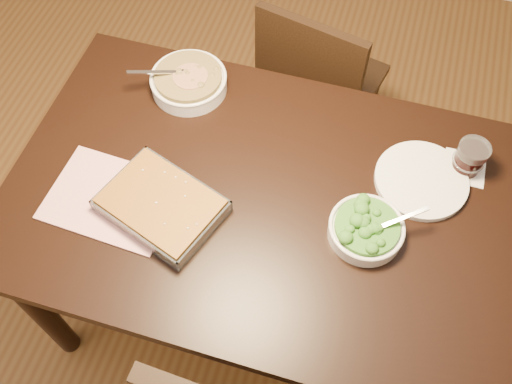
{
  "coord_description": "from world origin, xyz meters",
  "views": [
    {
      "loc": [
        0.21,
        -0.77,
        2.08
      ],
      "look_at": [
        -0.01,
        -0.02,
        0.8
      ],
      "focal_mm": 40.0,
      "sensor_mm": 36.0,
      "label": 1
    }
  ],
  "objects_px": {
    "broccoli_bowl": "(366,229)",
    "baking_dish": "(161,206)",
    "wine_tumbler": "(470,157)",
    "chair_far": "(316,84)",
    "stew_bowl": "(189,81)",
    "table": "(262,213)",
    "dinner_plate": "(421,180)"
  },
  "relations": [
    {
      "from": "broccoli_bowl",
      "to": "baking_dish",
      "type": "distance_m",
      "value": 0.54
    },
    {
      "from": "wine_tumbler",
      "to": "chair_far",
      "type": "distance_m",
      "value": 0.75
    },
    {
      "from": "broccoli_bowl",
      "to": "wine_tumbler",
      "type": "height_order",
      "value": "wine_tumbler"
    },
    {
      "from": "baking_dish",
      "to": "broccoli_bowl",
      "type": "bearing_deg",
      "value": 28.73
    },
    {
      "from": "baking_dish",
      "to": "chair_far",
      "type": "distance_m",
      "value": 0.91
    },
    {
      "from": "stew_bowl",
      "to": "baking_dish",
      "type": "distance_m",
      "value": 0.44
    },
    {
      "from": "wine_tumbler",
      "to": "chair_far",
      "type": "relative_size",
      "value": 0.11
    },
    {
      "from": "stew_bowl",
      "to": "wine_tumbler",
      "type": "height_order",
      "value": "wine_tumbler"
    },
    {
      "from": "baking_dish",
      "to": "chair_far",
      "type": "height_order",
      "value": "chair_far"
    },
    {
      "from": "table",
      "to": "broccoli_bowl",
      "type": "height_order",
      "value": "broccoli_bowl"
    },
    {
      "from": "table",
      "to": "baking_dish",
      "type": "bearing_deg",
      "value": -153.89
    },
    {
      "from": "stew_bowl",
      "to": "dinner_plate",
      "type": "xyz_separation_m",
      "value": [
        0.73,
        -0.14,
        -0.02
      ]
    },
    {
      "from": "table",
      "to": "stew_bowl",
      "type": "bearing_deg",
      "value": 136.22
    },
    {
      "from": "wine_tumbler",
      "to": "table",
      "type": "bearing_deg",
      "value": -154.2
    },
    {
      "from": "stew_bowl",
      "to": "dinner_plate",
      "type": "relative_size",
      "value": 0.94
    },
    {
      "from": "stew_bowl",
      "to": "chair_far",
      "type": "distance_m",
      "value": 0.6
    },
    {
      "from": "chair_far",
      "to": "dinner_plate",
      "type": "bearing_deg",
      "value": 139.8
    },
    {
      "from": "table",
      "to": "stew_bowl",
      "type": "relative_size",
      "value": 5.83
    },
    {
      "from": "wine_tumbler",
      "to": "dinner_plate",
      "type": "distance_m",
      "value": 0.14
    },
    {
      "from": "broccoli_bowl",
      "to": "baking_dish",
      "type": "height_order",
      "value": "broccoli_bowl"
    },
    {
      "from": "dinner_plate",
      "to": "stew_bowl",
      "type": "bearing_deg",
      "value": 169.13
    },
    {
      "from": "wine_tumbler",
      "to": "chair_far",
      "type": "xyz_separation_m",
      "value": [
        -0.51,
        0.45,
        -0.33
      ]
    },
    {
      "from": "stew_bowl",
      "to": "dinner_plate",
      "type": "bearing_deg",
      "value": -10.87
    },
    {
      "from": "wine_tumbler",
      "to": "dinner_plate",
      "type": "xyz_separation_m",
      "value": [
        -0.11,
        -0.08,
        -0.04
      ]
    },
    {
      "from": "wine_tumbler",
      "to": "dinner_plate",
      "type": "height_order",
      "value": "wine_tumbler"
    },
    {
      "from": "broccoli_bowl",
      "to": "stew_bowl",
      "type": "bearing_deg",
      "value": 150.67
    },
    {
      "from": "table",
      "to": "wine_tumbler",
      "type": "height_order",
      "value": "wine_tumbler"
    },
    {
      "from": "stew_bowl",
      "to": "wine_tumbler",
      "type": "relative_size",
      "value": 2.5
    },
    {
      "from": "chair_far",
      "to": "table",
      "type": "bearing_deg",
      "value": 101.94
    },
    {
      "from": "baking_dish",
      "to": "table",
      "type": "bearing_deg",
      "value": 45.76
    },
    {
      "from": "stew_bowl",
      "to": "wine_tumbler",
      "type": "bearing_deg",
      "value": -4.03
    },
    {
      "from": "broccoli_bowl",
      "to": "baking_dish",
      "type": "relative_size",
      "value": 0.57
    }
  ]
}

